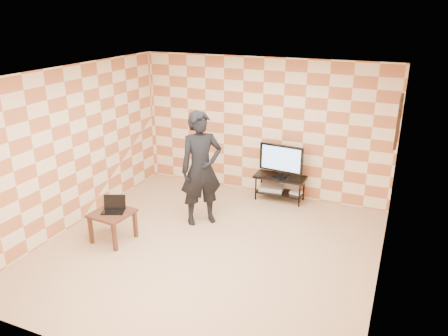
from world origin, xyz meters
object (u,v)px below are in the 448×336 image
at_px(tv_stand, 280,183).
at_px(tv, 281,159).
at_px(person, 201,169).
at_px(side_table, 112,217).

distance_m(tv_stand, tv, 0.48).
height_order(tv_stand, person, person).
bearing_deg(side_table, person, 48.47).
bearing_deg(side_table, tv, 51.82).
height_order(tv, person, person).
height_order(tv_stand, tv, tv).
relative_size(tv, person, 0.43).
xyz_separation_m(side_table, person, (1.03, 1.16, 0.58)).
xyz_separation_m(tv, side_table, (-2.02, -2.57, -0.44)).
relative_size(tv_stand, side_table, 1.54).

